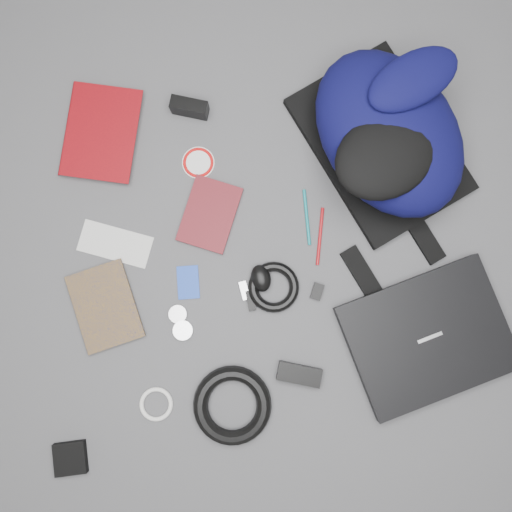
{
  "coord_description": "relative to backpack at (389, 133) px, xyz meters",
  "views": [
    {
      "loc": [
        -0.01,
        -0.11,
        1.36
      ],
      "look_at": [
        0.0,
        0.0,
        0.02
      ],
      "focal_mm": 35.0,
      "sensor_mm": 36.0,
      "label": 1
    }
  ],
  "objects": [
    {
      "name": "ground",
      "position": [
        -0.37,
        -0.27,
        -0.11
      ],
      "size": [
        4.0,
        4.0,
        0.0
      ],
      "primitive_type": "plane",
      "color": "#4F4F51",
      "rests_on": "ground"
    },
    {
      "name": "backpack",
      "position": [
        0.0,
        0.0,
        0.0
      ],
      "size": [
        0.55,
        0.63,
        0.22
      ],
      "primitive_type": null,
      "rotation": [
        0.0,
        0.0,
        0.43
      ],
      "color": "black",
      "rests_on": "ground"
    },
    {
      "name": "laptop",
      "position": [
        0.06,
        -0.54,
        -0.09
      ],
      "size": [
        0.48,
        0.42,
        0.04
      ],
      "primitive_type": "cube",
      "rotation": [
        0.0,
        0.0,
        0.26
      ],
      "color": "black",
      "rests_on": "ground"
    },
    {
      "name": "textbook_red",
      "position": [
        -0.86,
        0.13,
        -0.1
      ],
      "size": [
        0.25,
        0.31,
        0.03
      ],
      "primitive_type": "imported",
      "rotation": [
        0.0,
        0.0,
        -0.24
      ],
      "color": "maroon",
      "rests_on": "ground"
    },
    {
      "name": "comic_book",
      "position": [
        -0.87,
        -0.39,
        -0.1
      ],
      "size": [
        0.21,
        0.25,
        0.02
      ],
      "primitive_type": "imported",
      "rotation": [
        0.0,
        0.0,
        0.23
      ],
      "color": "#AA7B0C",
      "rests_on": "ground"
    },
    {
      "name": "envelope",
      "position": [
        -0.75,
        -0.2,
        -0.11
      ],
      "size": [
        0.22,
        0.15,
        0.0
      ],
      "primitive_type": "cube",
      "rotation": [
        0.0,
        0.0,
        -0.37
      ],
      "color": "silver",
      "rests_on": "ground"
    },
    {
      "name": "dvd_case",
      "position": [
        -0.49,
        -0.15,
        -0.1
      ],
      "size": [
        0.2,
        0.23,
        0.02
      ],
      "primitive_type": "cube",
      "rotation": [
        0.0,
        0.0,
        -0.4
      ],
      "color": "#4A0E12",
      "rests_on": "ground"
    },
    {
      "name": "compact_camera",
      "position": [
        -0.51,
        0.15,
        -0.08
      ],
      "size": [
        0.11,
        0.07,
        0.06
      ],
      "primitive_type": "cube",
      "rotation": [
        0.0,
        0.0,
        -0.31
      ],
      "color": "black",
      "rests_on": "ground"
    },
    {
      "name": "sticker_disc",
      "position": [
        -0.51,
        0.0,
        -0.11
      ],
      "size": [
        0.11,
        0.11,
        0.0
      ],
      "primitive_type": "cylinder",
      "rotation": [
        0.0,
        0.0,
        -0.32
      ],
      "color": "white",
      "rests_on": "ground"
    },
    {
      "name": "pen_teal",
      "position": [
        -0.22,
        -0.18,
        -0.11
      ],
      "size": [
        0.01,
        0.15,
        0.01
      ],
      "primitive_type": "cylinder",
      "rotation": [
        1.57,
        0.0,
        -0.01
      ],
      "color": "#0D7178",
      "rests_on": "ground"
    },
    {
      "name": "pen_red",
      "position": [
        -0.19,
        -0.24,
        -0.11
      ],
      "size": [
        0.04,
        0.16,
        0.01
      ],
      "primitive_type": "cylinder",
      "rotation": [
        1.57,
        0.0,
        -0.21
      ],
      "color": "#A10C11",
      "rests_on": "ground"
    },
    {
      "name": "id_badge",
      "position": [
        -0.56,
        -0.32,
        -0.11
      ],
      "size": [
        0.06,
        0.09,
        0.0
      ],
      "primitive_type": "cube",
      "rotation": [
        0.0,
        0.0,
        -0.03
      ],
      "color": "#173DB2",
      "rests_on": "ground"
    },
    {
      "name": "usb_black",
      "position": [
        -0.4,
        -0.39,
        -0.1
      ],
      "size": [
        0.02,
        0.06,
        0.01
      ],
      "primitive_type": "cube",
      "rotation": [
        0.0,
        0.0,
        0.08
      ],
      "color": "black",
      "rests_on": "ground"
    },
    {
      "name": "usb_silver",
      "position": [
        -0.41,
        -0.36,
        -0.1
      ],
      "size": [
        0.03,
        0.05,
        0.01
      ],
      "primitive_type": "cube",
      "rotation": [
        0.0,
        0.0,
        0.16
      ],
      "color": "#B4B3B6",
      "rests_on": "ground"
    },
    {
      "name": "key_fob",
      "position": [
        -0.22,
        -0.39,
        -0.1
      ],
      "size": [
        0.04,
        0.05,
        0.01
      ],
      "primitive_type": "cube",
      "rotation": [
        0.0,
        0.0,
        -0.41
      ],
      "color": "black",
      "rests_on": "ground"
    },
    {
      "name": "mouse",
      "position": [
        -0.37,
        -0.33,
        -0.09
      ],
      "size": [
        0.06,
        0.08,
        0.04
      ],
      "primitive_type": "ellipsoid",
      "rotation": [
        0.0,
        0.0,
        0.13
      ],
      "color": "black",
      "rests_on": "ground"
    },
    {
      "name": "headphone_left",
      "position": [
        -0.6,
        -0.41,
        -0.1
      ],
      "size": [
        0.05,
        0.05,
        0.01
      ],
      "primitive_type": "cylinder",
      "rotation": [
        0.0,
        0.0,
        0.0
      ],
      "color": "#A8A8AA",
      "rests_on": "ground"
    },
    {
      "name": "headphone_right",
      "position": [
        -0.59,
        -0.45,
        -0.1
      ],
      "size": [
        0.06,
        0.06,
        0.01
      ],
      "primitive_type": "cylinder",
      "rotation": [
        0.0,
        0.0,
        0.06
      ],
      "color": "silver",
      "rests_on": "ground"
    },
    {
      "name": "cable_coil",
      "position": [
        -0.33,
        -0.36,
        -0.1
      ],
      "size": [
        0.15,
        0.15,
        0.03
      ],
      "primitive_type": "torus",
      "rotation": [
        0.0,
        0.0,
        0.1
      ],
      "color": "black",
      "rests_on": "ground"
    },
    {
      "name": "power_brick",
      "position": [
        -0.29,
        -0.6,
        -0.1
      ],
      "size": [
        0.13,
        0.08,
        0.03
      ],
      "primitive_type": "cube",
      "rotation": [
        0.0,
        0.0,
        -0.3
      ],
      "color": "black",
      "rests_on": "ground"
    },
    {
      "name": "power_cord_coil",
      "position": [
        -0.48,
        -0.66,
        -0.09
      ],
      "size": [
        0.24,
        0.24,
        0.04
      ],
      "primitive_type": "torus",
      "rotation": [
        0.0,
        0.0,
        -0.16
      ],
      "color": "black",
      "rests_on": "ground"
    },
    {
      "name": "pouch",
      "position": [
        -0.92,
        -0.76,
        -0.1
      ],
      "size": [
        0.09,
        0.09,
        0.02
      ],
      "primitive_type": "cube",
      "rotation": [
        0.0,
        0.0,
        0.03
      ],
      "color": "black",
      "rests_on": "ground"
    },
    {
      "name": "white_cable_coil",
      "position": [
        -0.68,
        -0.64,
        -0.1
      ],
      "size": [
        0.12,
        0.12,
        0.01
      ],
      "primitive_type": "torus",
      "rotation": [
        0.0,
        0.0,
        -0.41
      ],
      "color": "white",
      "rests_on": "ground"
    }
  ]
}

